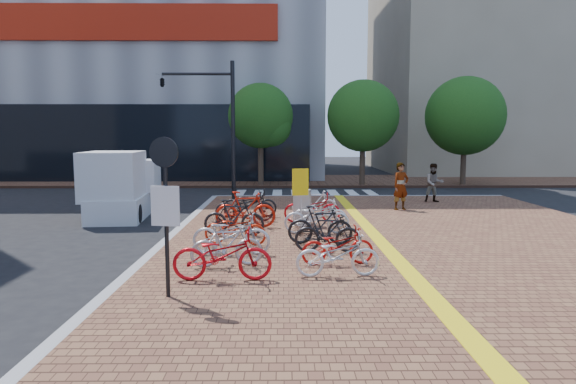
{
  "coord_description": "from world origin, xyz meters",
  "views": [
    {
      "loc": [
        -0.71,
        -12.75,
        3.08
      ],
      "look_at": [
        -0.54,
        3.24,
        1.3
      ],
      "focal_mm": 32.0,
      "sensor_mm": 36.0,
      "label": 1
    }
  ],
  "objects_px": {
    "bike_7": "(250,203)",
    "bike_12": "(317,217)",
    "box_truck": "(122,186)",
    "bike_5": "(245,209)",
    "bike_13": "(320,213)",
    "traffic_light_pole": "(200,105)",
    "bike_11": "(320,225)",
    "bike_1": "(227,245)",
    "bike_3": "(235,228)",
    "bike_8": "(338,255)",
    "bike_9": "(338,246)",
    "pedestrian_b": "(434,183)",
    "bike_14": "(312,208)",
    "pedestrian_a": "(401,186)",
    "bike_0": "(222,255)",
    "bike_4": "(234,218)",
    "yellow_sign": "(301,188)",
    "utility_box": "(302,207)",
    "bike_6": "(245,207)",
    "bike_15": "(314,203)",
    "bike_10": "(328,233)",
    "bike_2": "(231,234)",
    "notice_sign": "(165,197)"
  },
  "relations": [
    {
      "from": "bike_2",
      "to": "box_truck",
      "type": "xyz_separation_m",
      "value": [
        -4.76,
        6.73,
        0.51
      ]
    },
    {
      "from": "bike_5",
      "to": "pedestrian_a",
      "type": "height_order",
      "value": "pedestrian_a"
    },
    {
      "from": "bike_2",
      "to": "bike_10",
      "type": "bearing_deg",
      "value": -80.17
    },
    {
      "from": "pedestrian_a",
      "to": "box_truck",
      "type": "relative_size",
      "value": 0.42
    },
    {
      "from": "bike_10",
      "to": "traffic_light_pole",
      "type": "xyz_separation_m",
      "value": [
        -4.73,
        10.22,
        3.74
      ]
    },
    {
      "from": "bike_1",
      "to": "yellow_sign",
      "type": "xyz_separation_m",
      "value": [
        1.81,
        4.48,
        0.83
      ]
    },
    {
      "from": "bike_10",
      "to": "yellow_sign",
      "type": "distance_m",
      "value": 3.25
    },
    {
      "from": "bike_7",
      "to": "bike_12",
      "type": "xyz_separation_m",
      "value": [
        2.18,
        -3.26,
        0.01
      ]
    },
    {
      "from": "bike_12",
      "to": "box_truck",
      "type": "height_order",
      "value": "box_truck"
    },
    {
      "from": "bike_14",
      "to": "pedestrian_a",
      "type": "distance_m",
      "value": 4.69
    },
    {
      "from": "bike_5",
      "to": "utility_box",
      "type": "bearing_deg",
      "value": -77.3
    },
    {
      "from": "bike_13",
      "to": "bike_14",
      "type": "bearing_deg",
      "value": 15.35
    },
    {
      "from": "bike_11",
      "to": "bike_12",
      "type": "bearing_deg",
      "value": 6.0
    },
    {
      "from": "bike_1",
      "to": "bike_3",
      "type": "distance_m",
      "value": 2.32
    },
    {
      "from": "bike_6",
      "to": "bike_14",
      "type": "distance_m",
      "value": 2.29
    },
    {
      "from": "bike_7",
      "to": "traffic_light_pole",
      "type": "bearing_deg",
      "value": 28.71
    },
    {
      "from": "bike_8",
      "to": "bike_12",
      "type": "height_order",
      "value": "bike_12"
    },
    {
      "from": "bike_12",
      "to": "traffic_light_pole",
      "type": "height_order",
      "value": "traffic_light_pole"
    },
    {
      "from": "bike_15",
      "to": "bike_13",
      "type": "bearing_deg",
      "value": -172.91
    },
    {
      "from": "bike_11",
      "to": "pedestrian_b",
      "type": "xyz_separation_m",
      "value": [
        5.62,
        8.69,
        0.32
      ]
    },
    {
      "from": "bike_1",
      "to": "bike_15",
      "type": "height_order",
      "value": "bike_15"
    },
    {
      "from": "bike_4",
      "to": "bike_5",
      "type": "bearing_deg",
      "value": -8.4
    },
    {
      "from": "bike_1",
      "to": "bike_12",
      "type": "relative_size",
      "value": 0.84
    },
    {
      "from": "bike_6",
      "to": "bike_12",
      "type": "height_order",
      "value": "bike_6"
    },
    {
      "from": "bike_11",
      "to": "bike_4",
      "type": "bearing_deg",
      "value": 68.71
    },
    {
      "from": "bike_5",
      "to": "bike_13",
      "type": "distance_m",
      "value": 2.37
    },
    {
      "from": "bike_13",
      "to": "traffic_light_pole",
      "type": "bearing_deg",
      "value": 39.44
    },
    {
      "from": "bike_1",
      "to": "bike_9",
      "type": "height_order",
      "value": "bike_1"
    },
    {
      "from": "bike_0",
      "to": "bike_4",
      "type": "xyz_separation_m",
      "value": [
        -0.2,
        4.67,
        0.01
      ]
    },
    {
      "from": "bike_7",
      "to": "pedestrian_a",
      "type": "relative_size",
      "value": 1.03
    },
    {
      "from": "bike_8",
      "to": "bike_15",
      "type": "height_order",
      "value": "bike_15"
    },
    {
      "from": "bike_4",
      "to": "bike_3",
      "type": "bearing_deg",
      "value": -171.69
    },
    {
      "from": "bike_0",
      "to": "pedestrian_a",
      "type": "relative_size",
      "value": 1.07
    },
    {
      "from": "bike_1",
      "to": "bike_15",
      "type": "relative_size",
      "value": 0.99
    },
    {
      "from": "bike_10",
      "to": "bike_12",
      "type": "relative_size",
      "value": 0.86
    },
    {
      "from": "bike_1",
      "to": "bike_5",
      "type": "distance_m",
      "value": 4.92
    },
    {
      "from": "bike_7",
      "to": "bike_15",
      "type": "distance_m",
      "value": 2.32
    },
    {
      "from": "bike_5",
      "to": "bike_9",
      "type": "relative_size",
      "value": 1.16
    },
    {
      "from": "pedestrian_a",
      "to": "yellow_sign",
      "type": "height_order",
      "value": "yellow_sign"
    },
    {
      "from": "notice_sign",
      "to": "bike_1",
      "type": "bearing_deg",
      "value": 68.71
    },
    {
      "from": "bike_5",
      "to": "traffic_light_pole",
      "type": "bearing_deg",
      "value": 19.51
    },
    {
      "from": "bike_4",
      "to": "bike_9",
      "type": "height_order",
      "value": "bike_4"
    },
    {
      "from": "bike_6",
      "to": "utility_box",
      "type": "height_order",
      "value": "utility_box"
    },
    {
      "from": "bike_7",
      "to": "bike_10",
      "type": "height_order",
      "value": "bike_7"
    },
    {
      "from": "bike_10",
      "to": "bike_12",
      "type": "xyz_separation_m",
      "value": [
        -0.12,
        2.41,
        0.01
      ]
    },
    {
      "from": "bike_7",
      "to": "bike_9",
      "type": "bearing_deg",
      "value": -160.05
    },
    {
      "from": "bike_11",
      "to": "pedestrian_b",
      "type": "height_order",
      "value": "pedestrian_b"
    },
    {
      "from": "box_truck",
      "to": "bike_5",
      "type": "bearing_deg",
      "value": -31.92
    },
    {
      "from": "bike_8",
      "to": "bike_15",
      "type": "xyz_separation_m",
      "value": [
        0.01,
        7.96,
        0.03
      ]
    },
    {
      "from": "bike_8",
      "to": "bike_9",
      "type": "height_order",
      "value": "bike_8"
    }
  ]
}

